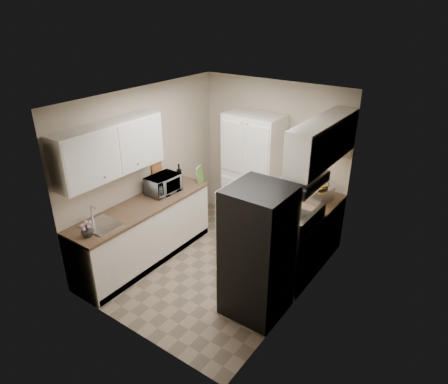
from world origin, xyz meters
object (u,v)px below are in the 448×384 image
(refrigerator, at_px, (258,252))
(microwave, at_px, (163,184))
(wine_bottle, at_px, (179,175))
(electric_range, at_px, (289,249))
(toaster_oven, at_px, (319,195))
(pantry_cabinet, at_px, (253,174))

(refrigerator, xyz_separation_m, microwave, (-1.96, 0.47, 0.21))
(microwave, relative_size, wine_bottle, 1.59)
(electric_range, height_order, wine_bottle, wine_bottle)
(refrigerator, bearing_deg, toaster_oven, 86.73)
(wine_bottle, bearing_deg, electric_range, -1.35)
(microwave, bearing_deg, pantry_cabinet, -30.53)
(electric_range, bearing_deg, refrigerator, -92.48)
(toaster_oven, bearing_deg, wine_bottle, -151.37)
(electric_range, relative_size, microwave, 2.26)
(microwave, xyz_separation_m, toaster_oven, (2.05, 1.10, -0.03))
(electric_range, height_order, refrigerator, refrigerator)
(electric_range, distance_m, microwave, 2.10)
(toaster_oven, bearing_deg, electric_range, -84.64)
(electric_range, distance_m, toaster_oven, 0.94)
(pantry_cabinet, relative_size, electric_range, 1.77)
(microwave, bearing_deg, toaster_oven, -59.30)
(pantry_cabinet, bearing_deg, electric_range, -38.22)
(wine_bottle, bearing_deg, refrigerator, -23.27)
(pantry_cabinet, relative_size, toaster_oven, 5.32)
(pantry_cabinet, height_order, microwave, pantry_cabinet)
(pantry_cabinet, height_order, wine_bottle, pantry_cabinet)
(pantry_cabinet, height_order, toaster_oven, pantry_cabinet)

